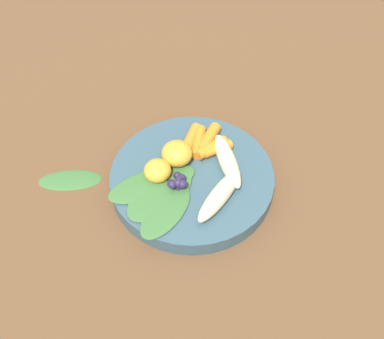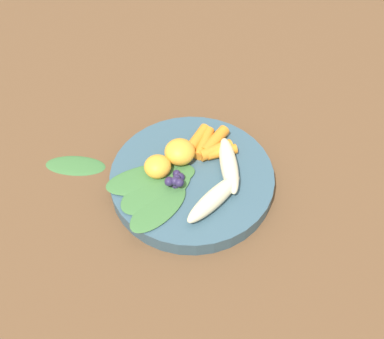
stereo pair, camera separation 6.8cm
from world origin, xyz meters
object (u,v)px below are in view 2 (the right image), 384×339
(bowl, at_px, (192,179))
(orange_segment_near, at_px, (158,166))
(banana_peeled_left, at_px, (229,165))
(kale_leaf_stray, at_px, (75,165))
(banana_peeled_right, at_px, (214,198))

(bowl, distance_m, orange_segment_near, 0.06)
(banana_peeled_left, xyz_separation_m, kale_leaf_stray, (-0.23, -0.10, -0.04))
(banana_peeled_right, xyz_separation_m, orange_segment_near, (-0.10, 0.01, 0.00))
(bowl, bearing_deg, orange_segment_near, -150.50)
(orange_segment_near, bearing_deg, kale_leaf_stray, -163.92)
(bowl, bearing_deg, banana_peeled_right, -29.34)
(banana_peeled_left, height_order, banana_peeled_right, same)
(banana_peeled_right, xyz_separation_m, kale_leaf_stray, (-0.24, -0.03, -0.04))
(banana_peeled_left, bearing_deg, kale_leaf_stray, 77.48)
(orange_segment_near, relative_size, kale_leaf_stray, 0.41)
(banana_peeled_left, distance_m, orange_segment_near, 0.11)
(bowl, bearing_deg, kale_leaf_stray, -160.36)
(banana_peeled_left, distance_m, kale_leaf_stray, 0.25)
(orange_segment_near, distance_m, kale_leaf_stray, 0.15)
(banana_peeled_left, relative_size, banana_peeled_right, 1.00)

